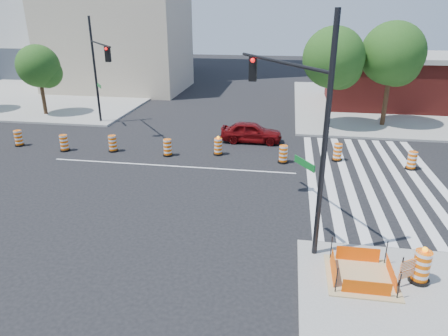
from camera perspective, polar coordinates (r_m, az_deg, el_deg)
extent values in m
plane|color=black|center=(22.76, -7.61, 0.29)|extent=(120.00, 120.00, 0.00)
cube|color=gray|center=(40.82, 25.86, 8.00)|extent=(22.00, 22.00, 0.15)
cube|color=gray|center=(46.06, -23.24, 9.74)|extent=(22.00, 22.00, 0.15)
cube|color=silver|center=(21.91, 12.35, -0.89)|extent=(0.45, 13.50, 0.01)
cube|color=silver|center=(21.98, 14.69, -1.02)|extent=(0.45, 13.50, 0.01)
cube|color=silver|center=(22.10, 17.01, -1.15)|extent=(0.45, 13.50, 0.01)
cube|color=silver|center=(22.25, 19.30, -1.28)|extent=(0.45, 13.50, 0.01)
cube|color=silver|center=(22.44, 21.55, -1.41)|extent=(0.45, 13.50, 0.01)
cube|color=silver|center=(22.66, 23.77, -1.53)|extent=(0.45, 13.50, 0.01)
cube|color=silver|center=(22.91, 25.94, -1.64)|extent=(0.45, 13.50, 0.01)
cube|color=silver|center=(23.20, 28.05, -1.75)|extent=(0.45, 13.50, 0.01)
cube|color=silver|center=(22.75, -7.61, 0.30)|extent=(14.00, 0.12, 0.01)
cube|color=tan|center=(14.09, 18.97, -14.51)|extent=(2.20, 2.20, 0.05)
cube|color=#F15204|center=(13.23, 19.70, -15.90)|extent=(1.44, 0.02, 0.55)
cube|color=#F15204|center=(14.68, 18.56, -11.67)|extent=(1.44, 0.02, 0.55)
cube|color=#F15204|center=(13.80, 15.32, -13.59)|extent=(0.02, 1.44, 0.55)
cube|color=#F15204|center=(14.15, 22.78, -13.70)|extent=(0.02, 1.44, 0.55)
cylinder|color=black|center=(12.97, 15.77, -15.23)|extent=(0.04, 0.04, 0.90)
cylinder|color=black|center=(13.34, 23.73, -15.27)|extent=(0.04, 0.04, 0.90)
cylinder|color=black|center=(14.45, 15.07, -10.98)|extent=(0.04, 0.04, 0.90)
cylinder|color=black|center=(14.78, 22.14, -11.15)|extent=(0.04, 0.04, 0.90)
cube|color=maroon|center=(40.46, 26.32, 10.77)|extent=(16.00, 8.00, 4.20)
cube|color=gray|center=(40.18, 26.88, 13.97)|extent=(16.50, 8.50, 0.40)
cube|color=#BDAB90|center=(46.17, -14.89, 16.97)|extent=(14.00, 10.00, 10.00)
imported|color=#5F0809|center=(26.60, 3.91, 5.16)|extent=(4.04, 1.63, 1.37)
cylinder|color=black|center=(13.16, 14.19, 3.30)|extent=(0.18, 0.18, 8.14)
cylinder|color=black|center=(15.17, 7.96, 14.80)|extent=(3.35, 5.23, 0.12)
cube|color=black|center=(17.09, 4.15, 13.97)|extent=(0.33, 0.28, 1.02)
sphere|color=#FF0C0C|center=(16.87, 4.12, 15.09)|extent=(0.18, 0.18, 0.18)
cube|color=#0C591E|center=(14.26, 11.42, 0.63)|extent=(0.68, 1.06, 0.25)
cylinder|color=black|center=(32.08, -17.95, 13.08)|extent=(0.17, 0.17, 7.69)
cylinder|color=black|center=(29.05, -17.29, 16.57)|extent=(3.58, 4.67, 0.12)
cube|color=black|center=(27.12, -16.27, 15.36)|extent=(0.31, 0.27, 0.96)
sphere|color=#FF0C0C|center=(26.92, -16.51, 16.01)|extent=(0.17, 0.17, 0.17)
cube|color=#0C591E|center=(31.29, -17.40, 11.15)|extent=(0.73, 0.94, 0.24)
cylinder|color=black|center=(14.59, 26.03, -14.16)|extent=(0.65, 0.65, 0.11)
cylinder|color=#F36005|center=(14.30, 26.38, -12.39)|extent=(0.52, 0.52, 1.02)
sphere|color=#FF990C|center=(14.00, 26.79, -10.36)|extent=(0.17, 0.17, 0.17)
cube|color=#F36005|center=(13.95, 25.27, -12.21)|extent=(0.81, 0.54, 0.31)
cube|color=#F36005|center=(14.14, 25.04, -13.41)|extent=(0.81, 0.54, 0.24)
cylinder|color=black|center=(13.79, 23.93, -13.49)|extent=(0.04, 0.04, 1.10)
cylinder|color=black|center=(14.36, 26.28, -12.45)|extent=(0.04, 0.04, 1.10)
cylinder|color=#382314|center=(36.46, -24.47, 9.60)|extent=(0.31, 0.31, 3.59)
sphere|color=#124012|center=(36.14, -25.03, 13.07)|extent=(3.37, 3.37, 3.37)
sphere|color=#124012|center=(36.18, -23.99, 12.32)|extent=(2.47, 2.47, 2.47)
sphere|color=#124012|center=(36.23, -25.62, 12.45)|extent=(2.25, 2.25, 2.25)
cylinder|color=#382314|center=(30.28, 14.84, 9.63)|extent=(0.35, 0.35, 4.56)
sphere|color=#124012|center=(29.85, 15.37, 14.98)|extent=(4.27, 4.27, 4.27)
sphere|color=#124012|center=(30.31, 16.24, 13.62)|extent=(3.13, 3.13, 3.13)
sphere|color=#124012|center=(29.64, 14.46, 14.18)|extent=(2.85, 2.85, 2.85)
cylinder|color=#382314|center=(32.13, 22.18, 9.61)|extent=(0.34, 0.34, 4.76)
sphere|color=#124012|center=(31.73, 22.95, 14.84)|extent=(4.46, 4.46, 4.46)
sphere|color=#124012|center=(32.23, 23.57, 13.50)|extent=(3.27, 3.27, 3.27)
sphere|color=#124012|center=(31.47, 22.15, 14.09)|extent=(2.97, 2.97, 2.97)
cylinder|color=black|center=(29.14, -27.14, 2.94)|extent=(0.60, 0.60, 0.10)
cylinder|color=#F36005|center=(29.01, -27.30, 3.88)|extent=(0.48, 0.48, 0.95)
cylinder|color=black|center=(26.92, -21.74, 2.41)|extent=(0.60, 0.60, 0.10)
cylinder|color=#F36005|center=(26.77, -21.89, 3.42)|extent=(0.48, 0.48, 0.95)
cylinder|color=black|center=(25.84, -15.51, 2.42)|extent=(0.60, 0.60, 0.10)
cylinder|color=#F36005|center=(25.69, -15.62, 3.47)|extent=(0.48, 0.48, 0.95)
cylinder|color=black|center=(24.39, -8.01, 1.88)|extent=(0.60, 0.60, 0.10)
cylinder|color=#F36005|center=(24.23, -8.07, 2.99)|extent=(0.48, 0.48, 0.95)
cylinder|color=black|center=(24.33, -0.84, 2.04)|extent=(0.60, 0.60, 0.10)
cylinder|color=#F36005|center=(24.17, -0.84, 3.16)|extent=(0.48, 0.48, 0.95)
sphere|color=#FF990C|center=(24.00, -0.85, 4.40)|extent=(0.16, 0.16, 0.16)
cylinder|color=black|center=(23.30, 8.40, 0.89)|extent=(0.60, 0.60, 0.10)
cylinder|color=#F36005|center=(23.13, 8.46, 2.05)|extent=(0.48, 0.48, 0.95)
cylinder|color=black|center=(24.27, 15.80, 1.14)|extent=(0.60, 0.60, 0.10)
cylinder|color=#F36005|center=(24.11, 15.92, 2.26)|extent=(0.48, 0.48, 0.95)
cylinder|color=black|center=(24.38, 25.09, -0.05)|extent=(0.60, 0.60, 0.10)
cylinder|color=#F36005|center=(24.22, 25.27, 1.05)|extent=(0.48, 0.48, 0.95)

